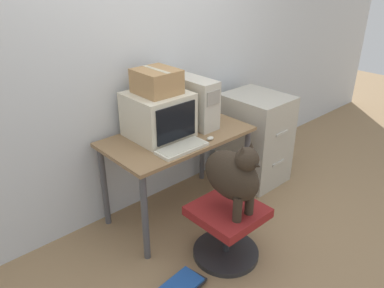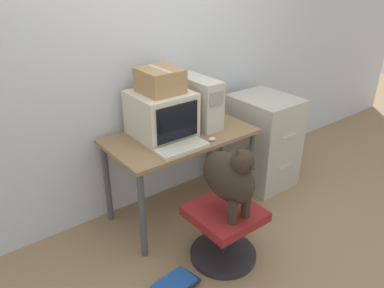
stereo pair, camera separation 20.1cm
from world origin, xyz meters
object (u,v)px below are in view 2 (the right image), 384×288
object	(u,v)px
crt_monitor	(161,114)
office_chair	(224,230)
filing_cabinet	(263,141)
book_stack_floor	(175,285)
cardboard_box	(160,81)
dog	(230,176)
keyboard	(182,148)
pc_tower	(198,102)

from	to	relation	value
crt_monitor	office_chair	xyz separation A→B (m)	(0.03, -0.76, -0.70)
filing_cabinet	book_stack_floor	distance (m)	1.71
office_chair	cardboard_box	xyz separation A→B (m)	(-0.03, 0.76, 0.97)
crt_monitor	dog	bearing A→B (deg)	-88.11
office_chair	cardboard_box	size ratio (longest dim) A/B	1.58
office_chair	book_stack_floor	distance (m)	0.52
crt_monitor	office_chair	world-z (taller)	crt_monitor
cardboard_box	crt_monitor	bearing A→B (deg)	-90.00
book_stack_floor	keyboard	bearing A→B (deg)	48.58
dog	book_stack_floor	bearing A→B (deg)	-179.90
dog	crt_monitor	bearing A→B (deg)	91.89
crt_monitor	dog	xyz separation A→B (m)	(0.03, -0.79, -0.22)
filing_cabinet	book_stack_floor	size ratio (longest dim) A/B	2.75
office_chair	crt_monitor	bearing A→B (deg)	91.98
pc_tower	crt_monitor	bearing A→B (deg)	177.84
crt_monitor	keyboard	xyz separation A→B (m)	(-0.03, -0.32, -0.17)
filing_cabinet	cardboard_box	bearing A→B (deg)	172.21
pc_tower	cardboard_box	bearing A→B (deg)	177.24
crt_monitor	book_stack_floor	bearing A→B (deg)	-119.42
keyboard	filing_cabinet	bearing A→B (deg)	9.07
dog	filing_cabinet	xyz separation A→B (m)	(1.05, 0.65, -0.28)
keyboard	filing_cabinet	xyz separation A→B (m)	(1.11, 0.18, -0.33)
office_chair	dog	xyz separation A→B (m)	(0.00, -0.04, 0.48)
pc_tower	dog	world-z (taller)	pc_tower
keyboard	filing_cabinet	distance (m)	1.17
crt_monitor	book_stack_floor	size ratio (longest dim) A/B	1.39
pc_tower	cardboard_box	world-z (taller)	cardboard_box
keyboard	filing_cabinet	world-z (taller)	filing_cabinet
filing_cabinet	cardboard_box	size ratio (longest dim) A/B	2.80
crt_monitor	filing_cabinet	size ratio (longest dim) A/B	0.51
office_chair	dog	world-z (taller)	dog
filing_cabinet	keyboard	bearing A→B (deg)	-170.93
crt_monitor	book_stack_floor	distance (m)	1.29
dog	book_stack_floor	size ratio (longest dim) A/B	1.72
office_chair	filing_cabinet	distance (m)	1.24
dog	keyboard	bearing A→B (deg)	97.02
crt_monitor	filing_cabinet	world-z (taller)	crt_monitor
office_chair	dog	size ratio (longest dim) A/B	0.90
office_chair	book_stack_floor	xyz separation A→B (m)	(-0.47, -0.04, -0.22)
pc_tower	office_chair	bearing A→B (deg)	-114.62
crt_monitor	pc_tower	distance (m)	0.37
office_chair	dog	bearing A→B (deg)	-90.00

